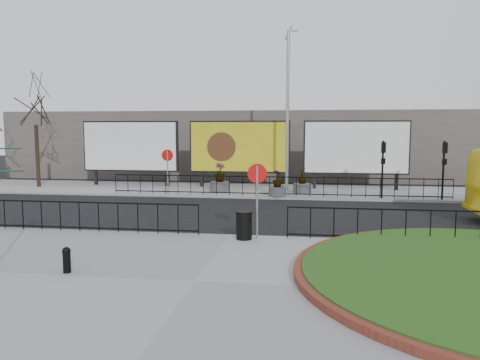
% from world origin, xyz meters
% --- Properties ---
extents(ground, '(90.00, 90.00, 0.00)m').
position_xyz_m(ground, '(0.00, 0.00, 0.00)').
color(ground, black).
rests_on(ground, ground).
extents(pavement_near, '(30.00, 10.00, 0.12)m').
position_xyz_m(pavement_near, '(0.00, -5.00, 0.06)').
color(pavement_near, gray).
rests_on(pavement_near, ground).
extents(pavement_far, '(44.00, 6.00, 0.12)m').
position_xyz_m(pavement_far, '(0.00, 12.00, 0.06)').
color(pavement_far, gray).
rests_on(pavement_far, ground).
extents(railing_near_left, '(10.00, 0.10, 1.10)m').
position_xyz_m(railing_near_left, '(-6.00, -0.30, 0.67)').
color(railing_near_left, black).
rests_on(railing_near_left, pavement_near).
extents(railing_near_right, '(9.00, 0.10, 1.10)m').
position_xyz_m(railing_near_right, '(6.50, -0.30, 0.67)').
color(railing_near_right, black).
rests_on(railing_near_right, pavement_near).
extents(railing_far, '(18.00, 0.10, 1.10)m').
position_xyz_m(railing_far, '(1.00, 9.30, 0.67)').
color(railing_far, black).
rests_on(railing_far, pavement_far).
extents(speed_sign_far, '(0.64, 0.07, 2.47)m').
position_xyz_m(speed_sign_far, '(-5.00, 9.40, 1.92)').
color(speed_sign_far, gray).
rests_on(speed_sign_far, pavement_far).
extents(speed_sign_near, '(0.64, 0.07, 2.47)m').
position_xyz_m(speed_sign_near, '(1.00, -0.40, 1.92)').
color(speed_sign_near, gray).
rests_on(speed_sign_near, pavement_near).
extents(billboard_left, '(6.20, 0.31, 4.10)m').
position_xyz_m(billboard_left, '(-8.50, 12.97, 2.60)').
color(billboard_left, black).
rests_on(billboard_left, pavement_far).
extents(billboard_mid, '(6.20, 0.31, 4.10)m').
position_xyz_m(billboard_mid, '(-1.50, 12.97, 2.60)').
color(billboard_mid, black).
rests_on(billboard_mid, pavement_far).
extents(billboard_right, '(6.20, 0.31, 4.10)m').
position_xyz_m(billboard_right, '(5.50, 12.97, 2.60)').
color(billboard_right, black).
rests_on(billboard_right, pavement_far).
extents(lamp_post, '(0.74, 0.18, 9.23)m').
position_xyz_m(lamp_post, '(1.51, 11.00, 4.83)').
color(lamp_post, gray).
rests_on(lamp_post, pavement_far).
extents(signal_pole_a, '(0.22, 0.26, 3.00)m').
position_xyz_m(signal_pole_a, '(6.50, 9.34, 2.10)').
color(signal_pole_a, black).
rests_on(signal_pole_a, pavement_far).
extents(signal_pole_b, '(0.22, 0.26, 3.00)m').
position_xyz_m(signal_pole_b, '(9.50, 9.34, 2.10)').
color(signal_pole_b, black).
rests_on(signal_pole_b, pavement_far).
extents(tree_left, '(2.00, 2.00, 7.00)m').
position_xyz_m(tree_left, '(-14.00, 11.50, 3.62)').
color(tree_left, '#2D2119').
rests_on(tree_left, pavement_far).
extents(building_backdrop, '(40.00, 10.00, 5.00)m').
position_xyz_m(building_backdrop, '(0.00, 22.00, 2.50)').
color(building_backdrop, '#5A574F').
rests_on(building_backdrop, ground).
extents(bollard, '(0.21, 0.21, 0.66)m').
position_xyz_m(bollard, '(-3.35, -4.78, 0.48)').
color(bollard, black).
rests_on(bollard, pavement_near).
extents(litter_bin, '(0.56, 0.56, 0.92)m').
position_xyz_m(litter_bin, '(0.59, -0.60, 0.59)').
color(litter_bin, black).
rests_on(litter_bin, pavement_near).
extents(planter_a, '(1.10, 1.10, 1.64)m').
position_xyz_m(planter_a, '(-2.34, 10.84, 0.70)').
color(planter_a, '#4C4C4F').
rests_on(planter_a, pavement_far).
extents(planter_b, '(0.95, 0.95, 1.42)m').
position_xyz_m(planter_b, '(1.07, 9.40, 0.62)').
color(planter_b, '#4C4C4F').
rests_on(planter_b, pavement_far).
extents(planter_c, '(1.01, 1.01, 1.41)m').
position_xyz_m(planter_c, '(2.38, 11.00, 0.59)').
color(planter_c, '#4C4C4F').
rests_on(planter_c, pavement_far).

